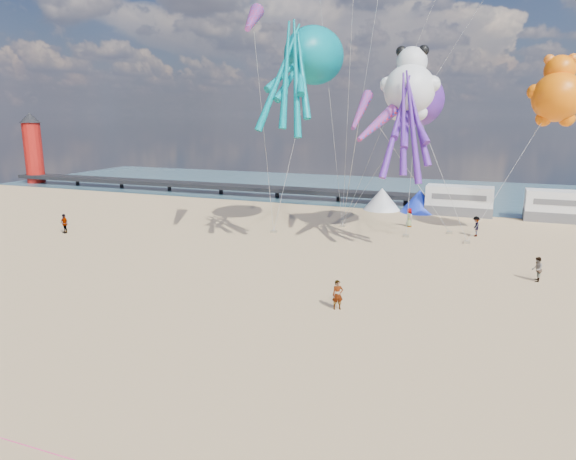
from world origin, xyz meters
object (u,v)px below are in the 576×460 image
object	(u,v)px
standing_person	(338,295)
beachgoer_2	(476,226)
tent_blue	(419,201)
windsock_mid	(377,124)
sandbag_c	(467,242)
sandbag_d	(450,233)
kite_octopus_teal	(314,56)
beachgoer_3	(64,224)
windsock_right	(361,111)
tent_white	(382,199)
kite_octopus_purple	(417,100)
lighthouse	(34,153)
windsock_left	(253,19)
motorhome_1	(562,206)
kite_teddy_orange	(558,97)
beachgoer_0	(409,217)
kite_panda	(409,90)
motorhome_0	(459,200)
sandbag_a	(274,232)
sandbag_e	(342,226)
sandbag_b	(406,236)
beachgoer_1	(537,269)

from	to	relation	value
standing_person	beachgoer_2	distance (m)	21.54
tent_blue	windsock_mid	size ratio (longest dim) A/B	0.78
sandbag_c	sandbag_d	bearing A→B (deg)	116.68
kite_octopus_teal	windsock_mid	world-z (taller)	kite_octopus_teal
beachgoer_3	sandbag_c	distance (m)	34.30
sandbag_d	windsock_right	xyz separation A→B (m)	(-7.10, -4.77, 10.35)
tent_white	kite_octopus_purple	size ratio (longest dim) A/B	0.37
kite_octopus_teal	windsock_right	xyz separation A→B (m)	(4.05, -0.37, -4.37)
standing_person	windsock_right	bearing A→B (deg)	69.37
kite_octopus_teal	lighthouse	bearing A→B (deg)	157.72
kite_octopus_teal	windsock_left	bearing A→B (deg)	-116.88
windsock_mid	motorhome_1	bearing A→B (deg)	69.49
beachgoer_2	kite_octopus_purple	size ratio (longest dim) A/B	0.16
beachgoer_2	windsock_mid	world-z (taller)	windsock_mid
sandbag_c	kite_teddy_orange	xyz separation A→B (m)	(5.64, 2.66, 11.37)
sandbag_c	windsock_left	xyz separation A→B (m)	(-15.41, -7.25, 16.69)
beachgoer_2	windsock_left	world-z (taller)	windsock_left
motorhome_1	beachgoer_0	xyz separation A→B (m)	(-13.46, -7.71, -0.64)
kite_octopus_purple	kite_panda	xyz separation A→B (m)	(-0.33, -2.39, 0.66)
motorhome_0	sandbag_d	xyz separation A→B (m)	(-0.18, -9.50, -1.39)
tent_white	sandbag_a	size ratio (longest dim) A/B	8.00
motorhome_0	tent_white	bearing A→B (deg)	180.00
kite_teddy_orange	kite_octopus_teal	bearing A→B (deg)	179.78
beachgoer_0	kite_octopus_purple	xyz separation A→B (m)	(0.66, -3.70, 10.48)
beachgoer_2	beachgoer_3	world-z (taller)	beachgoer_2
kite_teddy_orange	windsock_mid	world-z (taller)	kite_teddy_orange
motorhome_1	kite_teddy_orange	bearing A→B (deg)	-103.85
beachgoer_3	beachgoer_2	bearing A→B (deg)	32.53
motorhome_1	tent_blue	xyz separation A→B (m)	(-13.50, 0.00, -0.30)
beachgoer_3	kite_octopus_teal	bearing A→B (deg)	33.45
standing_person	kite_panda	size ratio (longest dim) A/B	0.24
standing_person	kite_octopus_teal	bearing A→B (deg)	82.18
standing_person	kite_octopus_purple	xyz separation A→B (m)	(1.18, 18.83, 10.54)
standing_person	beachgoer_2	bearing A→B (deg)	42.09
kite_octopus_purple	kite_teddy_orange	size ratio (longest dim) A/B	1.66
sandbag_c	sandbag_e	xyz separation A→B (m)	(-11.08, 2.54, 0.00)
windsock_right	tent_blue	bearing A→B (deg)	76.54
tent_blue	standing_person	bearing A→B (deg)	-90.90
sandbag_c	windsock_left	world-z (taller)	windsock_left
beachgoer_0	sandbag_b	bearing A→B (deg)	155.43
tent_white	sandbag_c	world-z (taller)	tent_white
sandbag_b	sandbag_e	distance (m)	6.45
beachgoer_1	windsock_right	bearing A→B (deg)	-111.59
sandbag_b	sandbag_c	bearing A→B (deg)	-5.73
sandbag_a	windsock_left	xyz separation A→B (m)	(0.65, -5.16, 16.69)
sandbag_b	sandbag_c	distance (m)	4.98
sandbag_a	beachgoer_3	bearing A→B (deg)	-158.80
lighthouse	beachgoer_3	xyz separation A→B (m)	(30.23, -25.36, -3.65)
windsock_left	windsock_mid	world-z (taller)	windsock_left
sandbag_d	windsock_left	bearing A→B (deg)	-143.09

